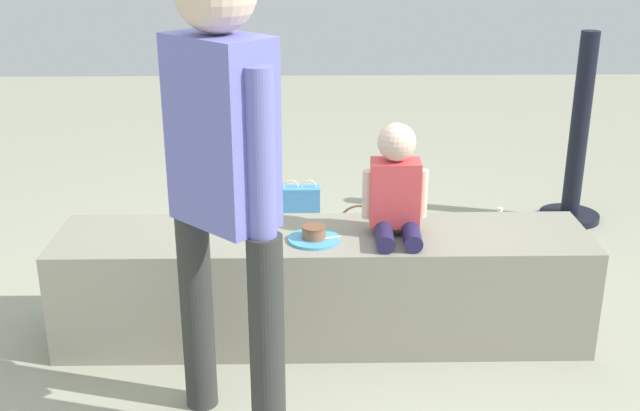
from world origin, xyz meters
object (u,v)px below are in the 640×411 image
object	(u,v)px
adult_standing	(223,162)
water_bottle_near_gift	(498,228)
water_bottle_far_side	(213,219)
cake_box_white	(287,279)
child_seated	(396,187)
gift_bag	(300,212)
handbag_black_leather	(179,259)
handbag_brown_canvas	(359,246)
cake_plate	(314,236)

from	to	relation	value
adult_standing	water_bottle_near_gift	xyz separation A→B (m)	(1.36, 1.64, -0.91)
adult_standing	water_bottle_far_side	world-z (taller)	adult_standing
adult_standing	cake_box_white	world-z (taller)	adult_standing
child_seated	adult_standing	bearing A→B (deg)	-135.19
gift_bag	cake_box_white	distance (m)	0.68
adult_standing	handbag_black_leather	bearing A→B (deg)	107.56
water_bottle_far_side	cake_box_white	bearing A→B (deg)	-58.48
handbag_brown_canvas	child_seated	bearing A→B (deg)	-81.78
water_bottle_near_gift	cake_box_white	size ratio (longest dim) A/B	0.69
gift_bag	water_bottle_far_side	bearing A→B (deg)	172.76
cake_plate	water_bottle_far_side	size ratio (longest dim) A/B	1.08
child_seated	gift_bag	world-z (taller)	child_seated
handbag_black_leather	gift_bag	bearing A→B (deg)	43.40
child_seated	cake_plate	xyz separation A→B (m)	(-0.35, -0.06, -0.19)
adult_standing	water_bottle_far_side	xyz separation A→B (m)	(-0.28, 1.84, -0.92)
adult_standing	handbag_black_leather	size ratio (longest dim) A/B	4.96
water_bottle_near_gift	handbag_brown_canvas	xyz separation A→B (m)	(-0.81, -0.30, 0.03)
cake_plate	water_bottle_near_gift	distance (m)	1.55
child_seated	cake_box_white	xyz separation A→B (m)	(-0.48, 0.46, -0.64)
cake_plate	gift_bag	distance (m)	1.25
cake_plate	adult_standing	bearing A→B (deg)	-117.61
water_bottle_near_gift	handbag_black_leather	world-z (taller)	handbag_black_leather
water_bottle_far_side	gift_bag	bearing A→B (deg)	-7.24
child_seated	handbag_black_leather	xyz separation A→B (m)	(-1.03, 0.55, -0.58)
child_seated	water_bottle_near_gift	distance (m)	1.36
gift_bag	handbag_brown_canvas	bearing A→B (deg)	-54.63
water_bottle_far_side	handbag_brown_canvas	world-z (taller)	handbag_brown_canvas
adult_standing	cake_plate	xyz separation A→B (m)	(0.30, 0.58, -0.51)
water_bottle_far_side	handbag_black_leather	distance (m)	0.65
handbag_black_leather	handbag_brown_canvas	xyz separation A→B (m)	(0.93, 0.14, 0.01)
cake_box_white	handbag_brown_canvas	distance (m)	0.45
handbag_black_leather	cake_box_white	bearing A→B (deg)	-9.57
water_bottle_near_gift	water_bottle_far_side	xyz separation A→B (m)	(-1.64, 0.20, -0.01)
adult_standing	handbag_brown_canvas	xyz separation A→B (m)	(0.55, 1.34, -0.88)
handbag_brown_canvas	cake_box_white	bearing A→B (deg)	-148.30
cake_plate	water_bottle_far_side	world-z (taller)	cake_plate
adult_standing	water_bottle_far_side	size ratio (longest dim) A/B	8.11
handbag_brown_canvas	cake_plate	bearing A→B (deg)	-108.03
water_bottle_near_gift	cake_box_white	xyz separation A→B (m)	(-1.19, -0.54, -0.05)
water_bottle_far_side	cake_box_white	size ratio (longest dim) A/B	0.62
child_seated	cake_plate	distance (m)	0.40
gift_bag	water_bottle_near_gift	bearing A→B (deg)	-7.03
adult_standing	handbag_black_leather	xyz separation A→B (m)	(-0.38, 1.20, -0.89)
cake_box_white	handbag_black_leather	bearing A→B (deg)	170.43
adult_standing	gift_bag	distance (m)	1.99
child_seated	handbag_brown_canvas	distance (m)	0.90
cake_plate	water_bottle_far_side	distance (m)	1.45
child_seated	cake_box_white	distance (m)	0.92
adult_standing	water_bottle_far_side	distance (m)	2.08
gift_bag	handbag_black_leather	distance (m)	0.85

